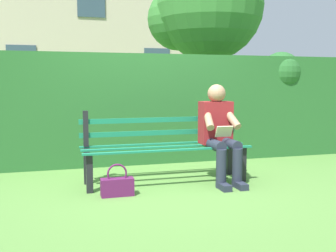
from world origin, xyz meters
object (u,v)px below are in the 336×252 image
object	(u,v)px
park_bench	(164,146)
handbag	(117,186)
person_seated	(219,130)
tree	(204,10)

from	to	relation	value
park_bench	handbag	size ratio (longest dim) A/B	5.73
park_bench	person_seated	world-z (taller)	person_seated
handbag	park_bench	bearing A→B (deg)	-143.43
park_bench	tree	world-z (taller)	tree
person_seated	tree	world-z (taller)	tree
person_seated	handbag	distance (m)	1.41
park_bench	handbag	distance (m)	0.86
park_bench	tree	xyz separation A→B (m)	(-1.78, -3.36, 2.27)
park_bench	person_seated	size ratio (longest dim) A/B	1.69
tree	park_bench	bearing A→B (deg)	62.03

